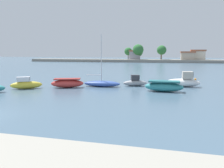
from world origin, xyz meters
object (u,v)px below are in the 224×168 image
moored_boat_2 (67,83)px  moored_boat_6 (183,82)px  moored_boat_1 (26,84)px  moored_boat_4 (135,82)px  moored_boat_3 (102,83)px  mooring_buoy_1 (195,79)px  moored_boat_5 (164,86)px

moored_boat_2 → moored_boat_6: bearing=-2.5°
moored_boat_2 → moored_boat_6: (14.70, 4.23, 0.12)m
moored_boat_1 → moored_boat_2: size_ratio=0.85×
moored_boat_2 → moored_boat_4: 9.05m
moored_boat_3 → moored_boat_6: bearing=9.5°
moored_boat_4 → mooring_buoy_1: 11.97m
moored_boat_5 → moored_boat_2: bearing=-178.5°
moored_boat_1 → moored_boat_5: (16.81, 2.10, 0.03)m
moored_boat_2 → moored_boat_3: moored_boat_3 is taller
moored_boat_5 → moored_boat_6: 4.92m
moored_boat_3 → moored_boat_4: 4.53m
moored_boat_3 → mooring_buoy_1: (13.07, 9.68, -0.25)m
mooring_buoy_1 → moored_boat_5: bearing=-113.6°
moored_boat_6 → moored_boat_5: bearing=-122.8°
moored_boat_5 → mooring_buoy_1: (5.02, 11.48, -0.42)m
moored_boat_6 → moored_boat_3: bearing=-169.2°
moored_boat_4 → mooring_buoy_1: (8.83, 8.08, -0.35)m
moored_boat_2 → moored_boat_6: moored_boat_6 is taller
moored_boat_5 → mooring_buoy_1: moored_boat_5 is taller
moored_boat_3 → moored_boat_5: moored_boat_3 is taller
moored_boat_2 → moored_boat_5: 12.19m
moored_boat_1 → moored_boat_6: (19.32, 6.34, 0.13)m
moored_boat_4 → moored_boat_5: (3.81, -3.40, 0.08)m
moored_boat_4 → mooring_buoy_1: bearing=22.6°
moored_boat_2 → moored_boat_3: (4.15, 1.79, -0.14)m
moored_boat_1 → moored_boat_4: size_ratio=1.11×
moored_boat_6 → moored_boat_1: bearing=-164.0°
moored_boat_1 → moored_boat_2: 5.08m
moored_boat_5 → moored_boat_4: bearing=139.7°
moored_boat_1 → moored_boat_4: moored_boat_1 is taller
moored_boat_1 → moored_boat_6: moored_boat_6 is taller
moored_boat_3 → moored_boat_5: size_ratio=1.54×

